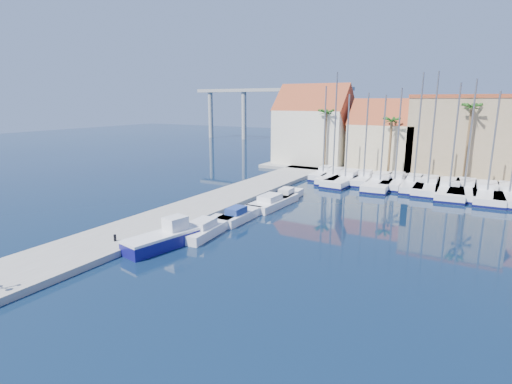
{
  "coord_description": "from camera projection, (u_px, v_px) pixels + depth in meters",
  "views": [
    {
      "loc": [
        16.39,
        -18.22,
        11.17
      ],
      "look_at": [
        -1.49,
        12.48,
        3.0
      ],
      "focal_mm": 28.0,
      "sensor_mm": 36.0,
      "label": 1
    }
  ],
  "objects": [
    {
      "name": "motorboat_west_0",
      "position": [
        207.0,
        228.0,
        34.14
      ],
      "size": [
        2.82,
        6.92,
        1.4
      ],
      "rotation": [
        0.0,
        0.0,
        0.1
      ],
      "color": "white",
      "rests_on": "ground"
    },
    {
      "name": "sailboat_5",
      "position": [
        395.0,
        181.0,
        53.48
      ],
      "size": [
        2.58,
        9.46,
        12.72
      ],
      "rotation": [
        0.0,
        0.0,
        0.01
      ],
      "color": "white",
      "rests_on": "ground"
    },
    {
      "name": "palm_0",
      "position": [
        326.0,
        114.0,
        62.17
      ],
      "size": [
        2.6,
        2.6,
        10.15
      ],
      "color": "brown",
      "rests_on": "shore_north"
    },
    {
      "name": "building_2",
      "position": [
        463.0,
        135.0,
        58.54
      ],
      "size": [
        14.2,
        10.2,
        11.5
      ],
      "color": "#9D8961",
      "rests_on": "shore_north"
    },
    {
      "name": "sailboat_0",
      "position": [
        324.0,
        173.0,
        59.01
      ],
      "size": [
        2.55,
        8.21,
        13.13
      ],
      "rotation": [
        0.0,
        0.0,
        0.05
      ],
      "color": "white",
      "rests_on": "ground"
    },
    {
      "name": "sailboat_4",
      "position": [
        381.0,
        182.0,
        53.11
      ],
      "size": [
        3.73,
        11.76,
        11.88
      ],
      "rotation": [
        0.0,
        0.0,
        0.06
      ],
      "color": "white",
      "rests_on": "ground"
    },
    {
      "name": "sailboat_1",
      "position": [
        334.0,
        176.0,
        56.95
      ],
      "size": [
        3.57,
        10.42,
        14.88
      ],
      "rotation": [
        0.0,
        0.0,
        0.09
      ],
      "color": "white",
      "rests_on": "ground"
    },
    {
      "name": "palm_1",
      "position": [
        392.0,
        122.0,
        57.48
      ],
      "size": [
        2.6,
        2.6,
        9.15
      ],
      "color": "brown",
      "rests_on": "shore_north"
    },
    {
      "name": "shore_north",
      "position": [
        436.0,
        173.0,
        61.36
      ],
      "size": [
        54.0,
        16.0,
        0.5
      ],
      "primitive_type": "cube",
      "color": "gray",
      "rests_on": "ground"
    },
    {
      "name": "sailboat_6",
      "position": [
        414.0,
        184.0,
        51.82
      ],
      "size": [
        3.39,
        10.24,
        14.5
      ],
      "rotation": [
        0.0,
        0.0,
        0.07
      ],
      "color": "white",
      "rests_on": "ground"
    },
    {
      "name": "fishing_boat",
      "position": [
        165.0,
        238.0,
        31.04
      ],
      "size": [
        3.24,
        6.56,
        2.2
      ],
      "rotation": [
        0.0,
        0.0,
        -0.19
      ],
      "color": "navy",
      "rests_on": "ground"
    },
    {
      "name": "sailboat_7",
      "position": [
        428.0,
        186.0,
        50.76
      ],
      "size": [
        3.18,
        10.93,
        14.58
      ],
      "rotation": [
        0.0,
        0.0,
        0.03
      ],
      "color": "white",
      "rests_on": "ground"
    },
    {
      "name": "sailboat_2",
      "position": [
        347.0,
        179.0,
        55.41
      ],
      "size": [
        3.84,
        11.66,
        11.96
      ],
      "rotation": [
        0.0,
        0.0,
        -0.07
      ],
      "color": "white",
      "rests_on": "ground"
    },
    {
      "name": "palm_2",
      "position": [
        472.0,
        109.0,
        52.15
      ],
      "size": [
        2.6,
        2.6,
        11.15
      ],
      "color": "brown",
      "rests_on": "shore_north"
    },
    {
      "name": "quay_west",
      "position": [
        199.0,
        208.0,
        41.62
      ],
      "size": [
        6.0,
        77.0,
        0.5
      ],
      "primitive_type": "cube",
      "color": "gray",
      "rests_on": "ground"
    },
    {
      "name": "sailboat_11",
      "position": [
        509.0,
        194.0,
        46.25
      ],
      "size": [
        3.38,
        12.08,
        13.91
      ],
      "rotation": [
        0.0,
        0.0,
        -0.02
      ],
      "color": "white",
      "rests_on": "ground"
    },
    {
      "name": "motorboat_west_2",
      "position": [
        273.0,
        202.0,
        43.03
      ],
      "size": [
        2.66,
        7.56,
        1.4
      ],
      "rotation": [
        0.0,
        0.0,
        -0.04
      ],
      "color": "white",
      "rests_on": "ground"
    },
    {
      "name": "ground",
      "position": [
        179.0,
        277.0,
        25.89
      ],
      "size": [
        260.0,
        260.0,
        0.0
      ],
      "primitive_type": "plane",
      "color": "black",
      "rests_on": "ground"
    },
    {
      "name": "sailboat_8",
      "position": [
        449.0,
        189.0,
        49.06
      ],
      "size": [
        4.2,
        12.26,
        13.17
      ],
      "rotation": [
        0.0,
        0.0,
        0.09
      ],
      "color": "white",
      "rests_on": "ground"
    },
    {
      "name": "sailboat_3",
      "position": [
        364.0,
        178.0,
        55.39
      ],
      "size": [
        2.86,
        8.65,
        12.16
      ],
      "rotation": [
        0.0,
        0.0,
        0.07
      ],
      "color": "white",
      "rests_on": "ground"
    },
    {
      "name": "sailboat_9",
      "position": [
        464.0,
        189.0,
        48.92
      ],
      "size": [
        3.22,
        11.57,
        13.61
      ],
      "rotation": [
        0.0,
        0.0,
        -0.02
      ],
      "color": "white",
      "rests_on": "ground"
    },
    {
      "name": "bollard",
      "position": [
        115.0,
        238.0,
        30.94
      ],
      "size": [
        0.21,
        0.21,
        0.53
      ],
      "primitive_type": "cylinder",
      "color": "black",
      "rests_on": "quay_west"
    },
    {
      "name": "viaduct",
      "position": [
        265.0,
        104.0,
        111.81
      ],
      "size": [
        48.0,
        2.2,
        14.45
      ],
      "color": "#9E9E99",
      "rests_on": "ground"
    },
    {
      "name": "motorboat_west_3",
      "position": [
        288.0,
        195.0,
        46.1
      ],
      "size": [
        2.24,
        5.8,
        1.4
      ],
      "rotation": [
        0.0,
        0.0,
        0.08
      ],
      "color": "white",
      "rests_on": "ground"
    },
    {
      "name": "building_1",
      "position": [
        384.0,
        138.0,
        63.31
      ],
      "size": [
        10.3,
        8.0,
        11.0
      ],
      "color": "#CBB88F",
      "rests_on": "shore_north"
    },
    {
      "name": "building_0",
      "position": [
        314.0,
        128.0,
        68.92
      ],
      "size": [
        12.3,
        9.0,
        13.5
      ],
      "color": "beige",
      "rests_on": "shore_north"
    },
    {
      "name": "sailboat_10",
      "position": [
        487.0,
        192.0,
        47.1
      ],
      "size": [
        3.82,
        12.16,
        12.2
      ],
      "rotation": [
        0.0,
        0.0,
        0.06
      ],
      "color": "white",
      "rests_on": "ground"
    },
    {
      "name": "motorboat_west_1",
      "position": [
        239.0,
        215.0,
        37.98
      ],
      "size": [
        1.95,
        5.83,
        1.4
      ],
      "rotation": [
        0.0,
        0.0,
        0.02
      ],
      "color": "white",
      "rests_on": "ground"
    }
  ]
}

